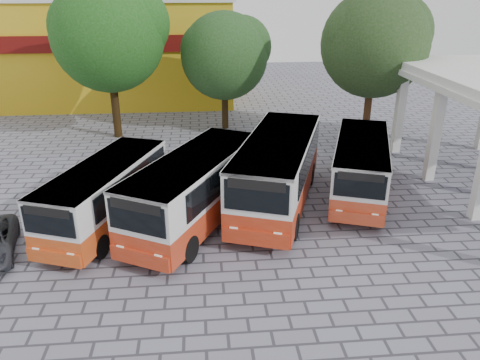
{
  "coord_description": "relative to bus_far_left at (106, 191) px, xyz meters",
  "views": [
    {
      "loc": [
        -3.73,
        -15.01,
        9.27
      ],
      "look_at": [
        -2.08,
        3.36,
        1.5
      ],
      "focal_mm": 35.0,
      "sensor_mm": 36.0,
      "label": 1
    }
  ],
  "objects": [
    {
      "name": "ground",
      "position": [
        7.59,
        -2.62,
        -1.52
      ],
      "size": [
        90.0,
        90.0,
        0.0
      ],
      "primitive_type": "plane",
      "color": "slate",
      "rests_on": "ground"
    },
    {
      "name": "shophouse_block",
      "position": [
        -3.41,
        23.36,
        2.64
      ],
      "size": [
        20.4,
        10.4,
        8.3
      ],
      "color": "gold",
      "rests_on": "ground"
    },
    {
      "name": "bus_far_left",
      "position": [
        0.0,
        0.0,
        0.0
      ],
      "size": [
        4.54,
        7.78,
        2.62
      ],
      "rotation": [
        0.0,
        0.0,
        -0.35
      ],
      "color": "#BD4213",
      "rests_on": "ground"
    },
    {
      "name": "bus_centre_left",
      "position": [
        3.61,
        -0.25,
        0.18
      ],
      "size": [
        5.98,
        8.75,
        2.93
      ],
      "rotation": [
        0.0,
        0.0,
        -0.49
      ],
      "color": "#AC2D12",
      "rests_on": "ground"
    },
    {
      "name": "bus_centre_right",
      "position": [
        7.22,
        1.19,
        0.3
      ],
      "size": [
        5.42,
        9.33,
        3.15
      ],
      "rotation": [
        0.0,
        0.0,
        -0.34
      ],
      "color": "#AA2A10",
      "rests_on": "ground"
    },
    {
      "name": "bus_far_right",
      "position": [
        11.23,
        1.96,
        0.04
      ],
      "size": [
        4.63,
        7.96,
        2.69
      ],
      "rotation": [
        0.0,
        0.0,
        -0.34
      ],
      "color": "#BE3D1D",
      "rests_on": "ground"
    },
    {
      "name": "tree_left",
      "position": [
        -1.36,
        12.37,
        5.06
      ],
      "size": [
        7.13,
        6.79,
        9.76
      ],
      "color": "black",
      "rests_on": "ground"
    },
    {
      "name": "tree_middle",
      "position": [
        5.72,
        13.73,
        3.55
      ],
      "size": [
        5.99,
        5.7,
        7.73
      ],
      "color": "black",
      "rests_on": "ground"
    },
    {
      "name": "tree_right",
      "position": [
        14.35,
        9.93,
        4.67
      ],
      "size": [
        6.59,
        6.28,
        9.13
      ],
      "color": "#492C17",
      "rests_on": "ground"
    }
  ]
}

